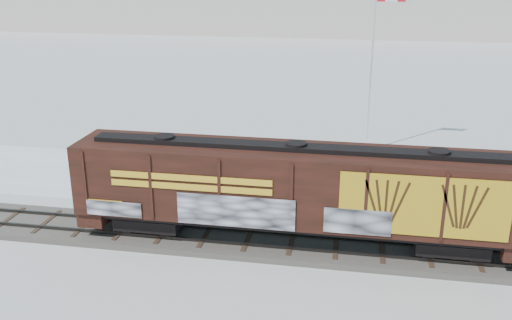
% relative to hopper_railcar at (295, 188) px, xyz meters
% --- Properties ---
extents(ground, '(500.00, 500.00, 0.00)m').
position_rel_hopper_railcar_xyz_m(ground, '(-2.11, 0.01, -2.92)').
color(ground, white).
rests_on(ground, ground).
extents(rail_track, '(50.00, 3.40, 0.43)m').
position_rel_hopper_railcar_xyz_m(rail_track, '(-2.11, 0.01, -2.77)').
color(rail_track, '#59544C').
rests_on(rail_track, ground).
extents(parking_strip, '(40.00, 8.00, 0.03)m').
position_rel_hopper_railcar_xyz_m(parking_strip, '(-2.11, 7.51, -2.90)').
color(parking_strip, white).
rests_on(parking_strip, ground).
extents(hopper_railcar, '(19.53, 3.06, 4.45)m').
position_rel_hopper_railcar_xyz_m(hopper_railcar, '(0.00, 0.00, 0.00)').
color(hopper_railcar, black).
rests_on(hopper_railcar, rail_track).
extents(flagpole, '(2.30, 0.90, 11.09)m').
position_rel_hopper_railcar_xyz_m(flagpole, '(3.35, 14.94, 1.15)').
color(flagpole, silver).
rests_on(flagpole, ground).
extents(car_silver, '(4.80, 3.46, 1.52)m').
position_rel_hopper_railcar_xyz_m(car_silver, '(-4.35, 5.79, -2.13)').
color(car_silver, '#9D9FA4').
rests_on(car_silver, parking_strip).
extents(car_white, '(5.23, 3.20, 1.63)m').
position_rel_hopper_railcar_xyz_m(car_white, '(3.23, 7.86, -2.08)').
color(car_white, silver).
rests_on(car_white, parking_strip).
extents(car_dark, '(5.49, 2.83, 1.52)m').
position_rel_hopper_railcar_xyz_m(car_dark, '(1.50, 6.74, -2.13)').
color(car_dark, black).
rests_on(car_dark, parking_strip).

